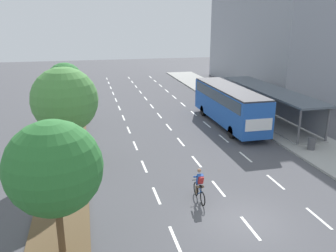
{
  "coord_description": "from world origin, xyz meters",
  "views": [
    {
      "loc": [
        -6.73,
        -12.94,
        8.95
      ],
      "look_at": [
        -0.89,
        11.65,
        1.2
      ],
      "focal_mm": 37.16,
      "sensor_mm": 36.0,
      "label": 1
    }
  ],
  "objects_px": {
    "bus": "(229,102)",
    "median_tree_nearest": "(54,168)",
    "bus_shelter": "(271,101)",
    "cyclist": "(199,186)",
    "median_tree_second": "(65,100)",
    "median_tree_third": "(65,81)",
    "trash_bin": "(311,144)"
  },
  "relations": [
    {
      "from": "median_tree_second",
      "to": "median_tree_third",
      "type": "relative_size",
      "value": 1.14
    },
    {
      "from": "median_tree_third",
      "to": "trash_bin",
      "type": "xyz_separation_m",
      "value": [
        16.89,
        -9.96,
        -3.46
      ]
    },
    {
      "from": "median_tree_third",
      "to": "median_tree_nearest",
      "type": "bearing_deg",
      "value": -88.9
    },
    {
      "from": "cyclist",
      "to": "median_tree_nearest",
      "type": "bearing_deg",
      "value": -156.69
    },
    {
      "from": "bus",
      "to": "trash_bin",
      "type": "xyz_separation_m",
      "value": [
        3.2,
        -7.46,
        -1.49
      ]
    },
    {
      "from": "median_tree_nearest",
      "to": "cyclist",
      "type": "bearing_deg",
      "value": 23.31
    },
    {
      "from": "median_tree_third",
      "to": "trash_bin",
      "type": "relative_size",
      "value": 6.42
    },
    {
      "from": "bus",
      "to": "median_tree_nearest",
      "type": "distance_m",
      "value": 20.24
    },
    {
      "from": "bus_shelter",
      "to": "cyclist",
      "type": "height_order",
      "value": "bus_shelter"
    },
    {
      "from": "bus",
      "to": "bus_shelter",
      "type": "bearing_deg",
      "value": 3.73
    },
    {
      "from": "bus",
      "to": "trash_bin",
      "type": "distance_m",
      "value": 8.25
    },
    {
      "from": "median_tree_second",
      "to": "median_tree_third",
      "type": "distance_m",
      "value": 8.83
    },
    {
      "from": "bus",
      "to": "median_tree_third",
      "type": "height_order",
      "value": "median_tree_third"
    },
    {
      "from": "median_tree_nearest",
      "to": "median_tree_second",
      "type": "height_order",
      "value": "median_tree_second"
    },
    {
      "from": "bus_shelter",
      "to": "median_tree_third",
      "type": "xyz_separation_m",
      "value": [
        -17.97,
        2.23,
        2.17
      ]
    },
    {
      "from": "median_tree_nearest",
      "to": "median_tree_third",
      "type": "xyz_separation_m",
      "value": [
        -0.34,
        17.62,
        0.32
      ]
    },
    {
      "from": "cyclist",
      "to": "trash_bin",
      "type": "relative_size",
      "value": 2.14
    },
    {
      "from": "bus",
      "to": "median_tree_nearest",
      "type": "height_order",
      "value": "median_tree_nearest"
    },
    {
      "from": "trash_bin",
      "to": "bus_shelter",
      "type": "bearing_deg",
      "value": 82.04
    },
    {
      "from": "trash_bin",
      "to": "median_tree_second",
      "type": "bearing_deg",
      "value": 176.01
    },
    {
      "from": "bus_shelter",
      "to": "median_tree_second",
      "type": "bearing_deg",
      "value": -159.48
    },
    {
      "from": "bus_shelter",
      "to": "cyclist",
      "type": "distance_m",
      "value": 16.69
    },
    {
      "from": "median_tree_third",
      "to": "trash_bin",
      "type": "distance_m",
      "value": 19.91
    },
    {
      "from": "median_tree_second",
      "to": "trash_bin",
      "type": "relative_size",
      "value": 7.31
    },
    {
      "from": "bus_shelter",
      "to": "trash_bin",
      "type": "relative_size",
      "value": 16.73
    },
    {
      "from": "trash_bin",
      "to": "bus",
      "type": "bearing_deg",
      "value": 113.23
    },
    {
      "from": "bus_shelter",
      "to": "trash_bin",
      "type": "distance_m",
      "value": 7.92
    },
    {
      "from": "median_tree_second",
      "to": "cyclist",
      "type": "bearing_deg",
      "value": -41.9
    },
    {
      "from": "bus",
      "to": "median_tree_third",
      "type": "bearing_deg",
      "value": 169.63
    },
    {
      "from": "median_tree_second",
      "to": "median_tree_third",
      "type": "height_order",
      "value": "median_tree_second"
    },
    {
      "from": "bus_shelter",
      "to": "bus",
      "type": "xyz_separation_m",
      "value": [
        -4.28,
        -0.28,
        0.2
      ]
    },
    {
      "from": "cyclist",
      "to": "trash_bin",
      "type": "height_order",
      "value": "cyclist"
    }
  ]
}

